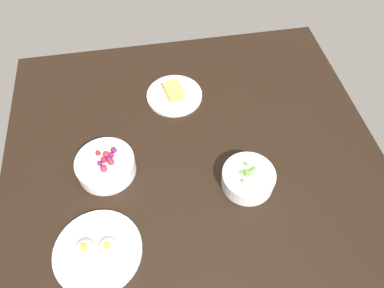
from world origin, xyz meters
The scene contains 5 objects.
dining_table centered at (0.00, 0.00, 2.00)cm, with size 113.74×102.80×4.00cm, color black.
bowl_berries centered at (-25.89, -3.84, 6.95)cm, with size 17.05×17.05×7.09cm.
plate_eggs centered at (-29.12, -28.10, 5.04)cm, with size 22.48×22.48×4.74cm.
plate_cheese centered at (-2.20, 22.29, 5.12)cm, with size 18.81×18.81×4.40cm.
bowl_peas centered at (13.39, -15.02, 6.89)cm, with size 15.05×15.05×6.56cm.
Camera 1 is at (-11.21, -64.23, 95.19)cm, focal length 34.15 mm.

